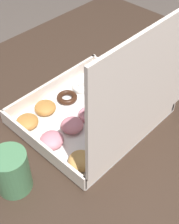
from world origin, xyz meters
TOP-DOWN VIEW (x-y plane):
  - dining_table at (0.00, 0.00)m, footprint 1.28×1.03m
  - donut_box at (0.01, 0.03)m, footprint 0.36×0.31m
  - coffee_mug at (0.28, 0.01)m, footprint 0.08×0.08m

SIDE VIEW (x-z plane):
  - dining_table at x=0.00m, z-range 0.28..0.99m
  - coffee_mug at x=0.28m, z-range 0.72..0.82m
  - donut_box at x=0.01m, z-range 0.61..0.95m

